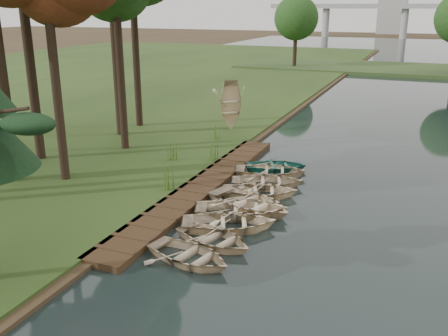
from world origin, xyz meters
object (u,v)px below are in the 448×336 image
at_px(rowboat_0, 189,253).
at_px(rowboat_2, 229,220).
at_px(boardwalk, 202,187).
at_px(rowboat_1, 214,236).
at_px(stored_rowboat, 230,124).

xyz_separation_m(rowboat_0, rowboat_2, (0.29, 2.80, 0.05)).
height_order(boardwalk, rowboat_0, rowboat_0).
relative_size(rowboat_0, rowboat_2, 0.86).
xyz_separation_m(rowboat_1, rowboat_2, (0.03, 1.34, 0.05)).
xyz_separation_m(boardwalk, rowboat_2, (2.78, -3.59, 0.27)).
xyz_separation_m(boardwalk, rowboat_0, (2.49, -6.39, 0.22)).
height_order(rowboat_1, rowboat_2, rowboat_2).
relative_size(boardwalk, rowboat_0, 5.18).
height_order(rowboat_0, rowboat_2, rowboat_2).
height_order(rowboat_0, stored_rowboat, stored_rowboat).
bearing_deg(rowboat_0, stored_rowboat, 30.97).
height_order(rowboat_1, stored_rowboat, stored_rowboat).
relative_size(boardwalk, stored_rowboat, 4.91).
height_order(rowboat_2, stored_rowboat, stored_rowboat).
bearing_deg(rowboat_1, stored_rowboat, 37.12).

